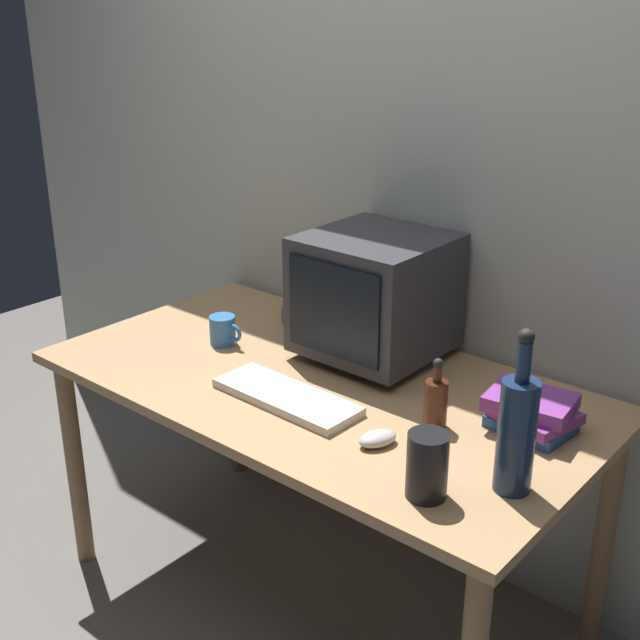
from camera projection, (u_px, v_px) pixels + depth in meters
name	position (u px, v px, depth m)	size (l,w,h in m)	color
ground_plane	(320.00, 596.00, 2.57)	(6.00, 6.00, 0.00)	slate
back_wall	(424.00, 177.00, 2.44)	(4.00, 0.08, 2.50)	beige
desk	(320.00, 407.00, 2.32)	(1.57, 0.84, 0.75)	tan
crt_monitor	(375.00, 295.00, 2.36)	(0.38, 0.39, 0.37)	#333338
keyboard	(287.00, 397.00, 2.16)	(0.42, 0.15, 0.02)	beige
computer_mouse	(378.00, 438.00, 1.95)	(0.06, 0.10, 0.04)	beige
bottle_tall	(517.00, 431.00, 1.73)	(0.08, 0.08, 0.38)	navy
bottle_short	(436.00, 401.00, 2.02)	(0.06, 0.06, 0.19)	#472314
book_stack	(532.00, 412.00, 2.01)	(0.23, 0.19, 0.09)	#28569E
mug	(223.00, 330.00, 2.50)	(0.12, 0.08, 0.09)	#3370B2
cd_spindle	(300.00, 314.00, 2.69)	(0.12, 0.12, 0.04)	#595B66
metal_canister	(427.00, 465.00, 1.73)	(0.09, 0.09, 0.15)	black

